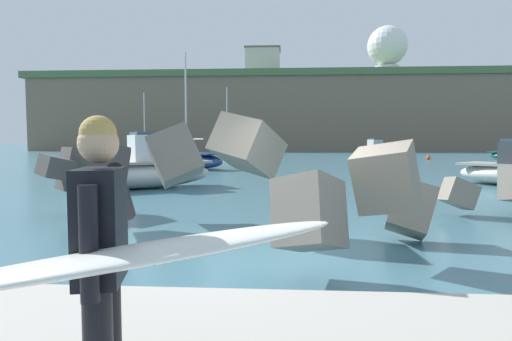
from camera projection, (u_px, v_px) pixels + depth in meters
The scene contains 15 objects.
ground_plane at pixel (287, 265), 6.60m from camera, with size 400.00×400.00×0.00m, color #42707F.
breakwater_jetty at pixel (289, 174), 8.73m from camera, with size 28.66×7.50×2.47m.
surfer_with_board at pixel (104, 261), 2.19m from camera, with size 2.12×1.33×1.78m.
boat_near_left at pixel (376, 153), 44.67m from camera, with size 2.66×6.29×2.10m.
boat_near_right at pixel (191, 160), 29.07m from camera, with size 5.95×5.48×7.75m.
boat_mid_left at pixel (142, 153), 48.62m from camera, with size 4.66×2.74×7.21m.
boat_mid_centre at pixel (512, 170), 18.19m from camera, with size 4.28×4.40×1.96m.
boat_mid_right at pixel (228, 153), 47.68m from camera, with size 4.19×4.85×7.71m.
boat_far_left at pixel (144, 170), 17.16m from camera, with size 5.85×4.88×2.22m.
mooring_buoy_inner at pixel (428, 158), 42.63m from camera, with size 0.44×0.44×0.44m.
mooring_buoy_middle at pixel (189, 161), 35.98m from camera, with size 0.44×0.44×0.44m.
headland_bluff at pixel (309, 116), 91.44m from camera, with size 105.11×34.61×14.28m.
radar_dome at pixel (387, 49), 90.91m from camera, with size 8.31×8.31×11.57m.
station_building_west at pixel (263, 71), 95.81m from camera, with size 5.43×7.47×5.91m.
station_building_central at pixel (263, 63), 85.74m from camera, with size 6.95×5.53×5.75m.
Camera 1 is at (-0.03, -6.51, 1.88)m, focal length 30.49 mm.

